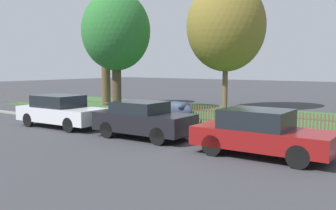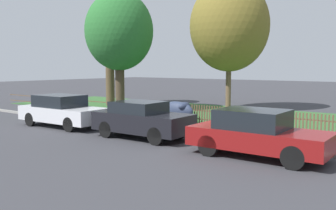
% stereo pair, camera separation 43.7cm
% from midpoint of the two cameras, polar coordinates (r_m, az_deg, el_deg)
% --- Properties ---
extents(ground_plane, '(120.00, 120.00, 0.00)m').
position_cam_midpoint_polar(ground_plane, '(13.86, 11.35, -5.94)').
color(ground_plane, '#38383D').
extents(kerb_stone, '(41.40, 0.20, 0.12)m').
position_cam_midpoint_polar(kerb_stone, '(13.93, 11.54, -5.63)').
color(kerb_stone, gray).
rests_on(kerb_stone, ground).
extents(grass_strip, '(41.40, 8.39, 0.01)m').
position_cam_midpoint_polar(grass_strip, '(20.60, 20.37, -2.30)').
color(grass_strip, '#33602D').
rests_on(grass_strip, ground).
extents(park_fence, '(41.40, 0.05, 0.95)m').
position_cam_midpoint_polar(park_fence, '(16.61, 16.17, -2.42)').
color(park_fence, brown).
rests_on(park_fence, ground).
extents(parked_car_silver_hatchback, '(4.51, 1.96, 1.48)m').
position_cam_midpoint_polar(parked_car_silver_hatchback, '(18.14, -15.16, -0.83)').
color(parked_car_silver_hatchback, silver).
rests_on(parked_car_silver_hatchback, ground).
extents(parked_car_black_saloon, '(4.02, 1.86, 1.45)m').
position_cam_midpoint_polar(parked_car_black_saloon, '(14.72, -3.16, -2.18)').
color(parked_car_black_saloon, black).
rests_on(parked_car_black_saloon, ground).
extents(parked_car_navy_estate, '(4.33, 1.89, 1.48)m').
position_cam_midpoint_polar(parked_car_navy_estate, '(12.03, 14.43, -4.18)').
color(parked_car_navy_estate, maroon).
rests_on(parked_car_navy_estate, ground).
extents(covered_motorcycle, '(2.04, 0.76, 1.13)m').
position_cam_midpoint_polar(covered_motorcycle, '(18.07, 2.19, -0.85)').
color(covered_motorcycle, black).
rests_on(covered_motorcycle, ground).
extents(tree_nearest_kerb, '(3.38, 3.38, 7.40)m').
position_cam_midpoint_polar(tree_nearest_kerb, '(27.50, -8.47, 11.12)').
color(tree_nearest_kerb, brown).
rests_on(tree_nearest_kerb, ground).
extents(tree_behind_motorcycle, '(4.27, 4.27, 7.46)m').
position_cam_midpoint_polar(tree_behind_motorcycle, '(23.92, -6.92, 11.03)').
color(tree_behind_motorcycle, '#473828').
rests_on(tree_behind_motorcycle, ground).
extents(tree_mid_park, '(5.04, 5.04, 8.27)m').
position_cam_midpoint_polar(tree_mid_park, '(24.59, 9.85, 11.77)').
color(tree_mid_park, brown).
rests_on(tree_mid_park, ground).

